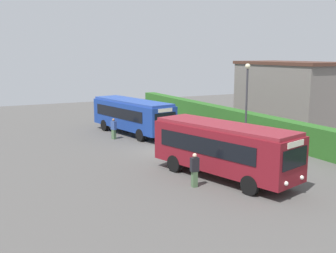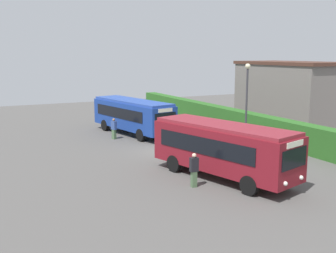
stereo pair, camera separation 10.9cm
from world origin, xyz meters
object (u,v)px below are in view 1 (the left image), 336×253
bus_blue (132,114)px  person_left (114,128)px  person_center (195,169)px  lamppost (247,98)px  bus_maroon (224,147)px

bus_blue → person_left: (1.23, -2.13, -0.84)m
bus_blue → person_center: bearing=-20.7°
person_center → lamppost: size_ratio=0.29×
bus_maroon → person_center: (0.61, -2.20, -0.81)m
bus_maroon → person_left: size_ratio=5.35×
person_center → bus_blue: bearing=-7.1°
person_left → person_center: size_ratio=0.94×
bus_blue → bus_maroon: bearing=-12.2°
bus_blue → person_center: bus_blue is taller
person_left → lamppost: (8.16, 6.93, 2.92)m
bus_maroon → person_left: bearing=173.2°
person_center → person_left: bearing=1.1°
bus_blue → person_center: size_ratio=5.27×
bus_blue → person_left: 2.60m
bus_maroon → lamppost: bearing=117.0°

